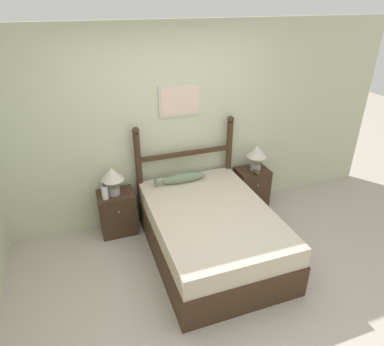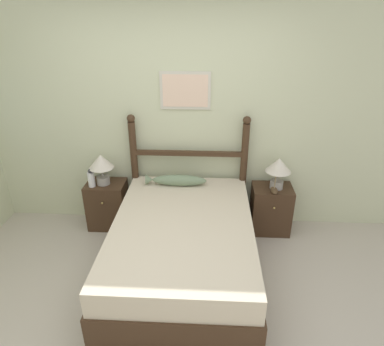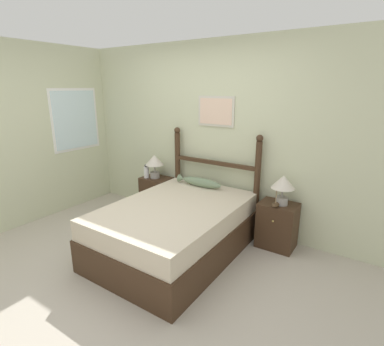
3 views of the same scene
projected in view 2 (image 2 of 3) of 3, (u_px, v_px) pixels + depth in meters
ground_plane at (153, 329)px, 2.86m from camera, size 16.00×16.00×0.00m
wall_back at (171, 120)px, 3.86m from camera, size 6.40×0.08×2.55m
bed at (183, 249)px, 3.34m from camera, size 1.35×1.92×0.61m
headboard at (189, 169)px, 3.97m from camera, size 1.36×0.09×1.37m
nightstand_left at (108, 204)px, 4.12m from camera, size 0.45×0.37×0.58m
nightstand_right at (271, 209)px, 4.02m from camera, size 0.45×0.37×0.58m
table_lamp_left at (101, 164)px, 3.87m from camera, size 0.28×0.28×0.37m
table_lamp_right at (278, 168)px, 3.78m from camera, size 0.28×0.28×0.37m
bottle at (91, 179)px, 3.88m from camera, size 0.08×0.08×0.22m
model_boat at (274, 190)px, 3.79m from camera, size 0.08×0.16×0.22m
fish_pillow at (176, 180)px, 3.84m from camera, size 0.68×0.12×0.13m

